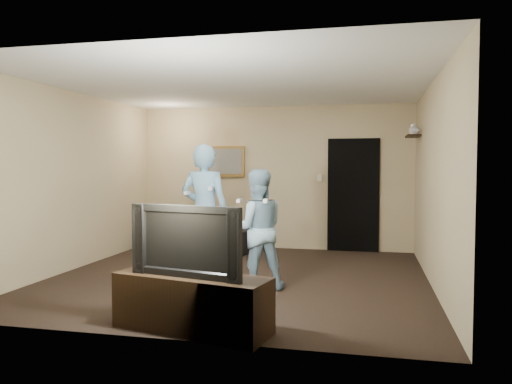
% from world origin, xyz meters
% --- Properties ---
extents(ground, '(5.00, 5.00, 0.00)m').
position_xyz_m(ground, '(0.00, 0.00, 0.00)').
color(ground, black).
rests_on(ground, ground).
extents(ceiling, '(5.00, 5.00, 0.04)m').
position_xyz_m(ceiling, '(0.00, 0.00, 2.60)').
color(ceiling, silver).
rests_on(ceiling, wall_back).
extents(wall_back, '(5.00, 0.04, 2.60)m').
position_xyz_m(wall_back, '(0.00, 2.50, 1.30)').
color(wall_back, tan).
rests_on(wall_back, ground).
extents(wall_front, '(5.00, 0.04, 2.60)m').
position_xyz_m(wall_front, '(0.00, -2.50, 1.30)').
color(wall_front, tan).
rests_on(wall_front, ground).
extents(wall_left, '(0.04, 5.00, 2.60)m').
position_xyz_m(wall_left, '(-2.50, 0.00, 1.30)').
color(wall_left, tan).
rests_on(wall_left, ground).
extents(wall_right, '(0.04, 5.00, 2.60)m').
position_xyz_m(wall_right, '(2.50, 0.00, 1.30)').
color(wall_right, tan).
rests_on(wall_right, ground).
extents(sofa, '(2.11, 1.10, 0.59)m').
position_xyz_m(sofa, '(-1.27, 1.95, 0.29)').
color(sofa, black).
rests_on(sofa, ground).
extents(throw_pillow, '(0.40, 0.15, 0.39)m').
position_xyz_m(throw_pillow, '(-1.63, 1.95, 0.48)').
color(throw_pillow, '#17473B').
rests_on(throw_pillow, sofa).
extents(painting_frame, '(0.72, 0.05, 0.57)m').
position_xyz_m(painting_frame, '(-0.90, 2.48, 1.60)').
color(painting_frame, olive).
rests_on(painting_frame, wall_back).
extents(painting_canvas, '(0.62, 0.01, 0.47)m').
position_xyz_m(painting_canvas, '(-0.90, 2.45, 1.60)').
color(painting_canvas, slate).
rests_on(painting_canvas, painting_frame).
extents(doorway, '(0.90, 0.06, 2.00)m').
position_xyz_m(doorway, '(1.45, 2.47, 1.00)').
color(doorway, black).
rests_on(doorway, ground).
extents(light_switch, '(0.08, 0.02, 0.12)m').
position_xyz_m(light_switch, '(0.85, 2.48, 1.30)').
color(light_switch, silver).
rests_on(light_switch, wall_back).
extents(wall_shelf, '(0.20, 0.60, 0.03)m').
position_xyz_m(wall_shelf, '(2.39, 1.80, 1.99)').
color(wall_shelf, black).
rests_on(wall_shelf, wall_right).
extents(shelf_vase, '(0.18, 0.18, 0.17)m').
position_xyz_m(shelf_vase, '(2.39, 1.53, 2.09)').
color(shelf_vase, '#B5B6BB').
rests_on(shelf_vase, wall_shelf).
extents(shelf_figurine, '(0.06, 0.06, 0.18)m').
position_xyz_m(shelf_figurine, '(2.39, 1.91, 2.09)').
color(shelf_figurine, silver).
rests_on(shelf_figurine, wall_shelf).
extents(tv_console, '(1.54, 0.78, 0.53)m').
position_xyz_m(tv_console, '(0.14, -2.22, 0.25)').
color(tv_console, black).
rests_on(tv_console, ground).
extents(television, '(1.14, 0.39, 0.65)m').
position_xyz_m(television, '(0.14, -2.22, 0.84)').
color(television, black).
rests_on(television, tv_console).
extents(wii_player_left, '(0.67, 0.52, 1.80)m').
position_xyz_m(wii_player_left, '(-0.42, -0.20, 0.90)').
color(wii_player_left, '#76A8CD').
rests_on(wii_player_left, ground).
extents(wii_player_right, '(0.88, 0.79, 1.48)m').
position_xyz_m(wii_player_right, '(0.38, -0.57, 0.74)').
color(wii_player_right, '#8CB2CC').
rests_on(wii_player_right, ground).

